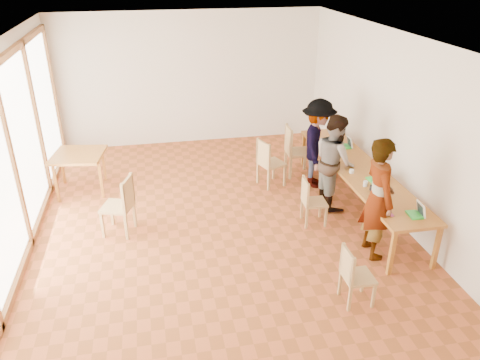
% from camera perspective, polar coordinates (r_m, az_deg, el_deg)
% --- Properties ---
extents(ground, '(8.00, 8.00, 0.00)m').
position_cam_1_polar(ground, '(7.82, -2.64, -5.60)').
color(ground, '#AC5229').
rests_on(ground, ground).
extents(wall_back, '(6.00, 0.10, 3.00)m').
position_cam_1_polar(wall_back, '(10.95, -6.10, 12.14)').
color(wall_back, beige).
rests_on(wall_back, ground).
extents(wall_front, '(6.00, 0.10, 3.00)m').
position_cam_1_polar(wall_front, '(3.79, 6.66, -17.39)').
color(wall_front, beige).
rests_on(wall_front, ground).
extents(wall_right, '(0.10, 8.00, 3.00)m').
position_cam_1_polar(wall_right, '(8.11, 18.67, 5.95)').
color(wall_right, beige).
rests_on(wall_right, ground).
extents(window_wall, '(0.10, 8.00, 3.00)m').
position_cam_1_polar(window_wall, '(7.37, -26.30, 2.59)').
color(window_wall, white).
rests_on(window_wall, ground).
extents(ceiling, '(6.00, 8.00, 0.04)m').
position_cam_1_polar(ceiling, '(6.75, -3.19, 16.80)').
color(ceiling, white).
rests_on(ceiling, wall_back).
extents(communal_table, '(0.80, 4.00, 0.75)m').
position_cam_1_polar(communal_table, '(8.33, 14.29, 1.12)').
color(communal_table, '#A86E25').
rests_on(communal_table, ground).
extents(side_table, '(0.90, 0.90, 0.75)m').
position_cam_1_polar(side_table, '(9.17, -19.10, 2.58)').
color(side_table, '#A86E25').
rests_on(side_table, ground).
extents(chair_near, '(0.38, 0.38, 0.43)m').
position_cam_1_polar(chair_near, '(6.15, 13.58, -10.69)').
color(chair_near, tan).
rests_on(chair_near, ground).
extents(chair_mid, '(0.40, 0.40, 0.43)m').
position_cam_1_polar(chair_mid, '(7.74, 8.50, -2.04)').
color(chair_mid, tan).
rests_on(chair_mid, ground).
extents(chair_far, '(0.56, 0.56, 0.50)m').
position_cam_1_polar(chair_far, '(8.90, 3.36, 2.65)').
color(chair_far, tan).
rests_on(chair_far, ground).
extents(chair_empty, '(0.50, 0.50, 0.54)m').
position_cam_1_polar(chair_empty, '(9.39, 6.54, 4.15)').
color(chair_empty, tan).
rests_on(chair_empty, ground).
extents(chair_spare, '(0.58, 0.58, 0.52)m').
position_cam_1_polar(chair_spare, '(7.57, -14.13, -2.36)').
color(chair_spare, tan).
rests_on(chair_spare, ground).
extents(person_near, '(0.46, 0.69, 1.84)m').
position_cam_1_polar(person_near, '(6.99, 16.49, -2.17)').
color(person_near, gray).
rests_on(person_near, ground).
extents(person_mid, '(0.64, 0.82, 1.67)m').
position_cam_1_polar(person_mid, '(8.28, 11.43, 2.27)').
color(person_mid, gray).
rests_on(person_mid, ground).
extents(person_far, '(1.02, 1.27, 1.71)m').
position_cam_1_polar(person_far, '(8.93, 9.40, 4.38)').
color(person_far, gray).
rests_on(person_far, ground).
extents(laptop_near, '(0.22, 0.25, 0.20)m').
position_cam_1_polar(laptop_near, '(7.05, 20.84, -3.66)').
color(laptop_near, green).
rests_on(laptop_near, communal_table).
extents(laptop_mid, '(0.22, 0.25, 0.20)m').
position_cam_1_polar(laptop_mid, '(7.91, 16.29, 0.31)').
color(laptop_mid, green).
rests_on(laptop_mid, communal_table).
extents(laptop_far, '(0.21, 0.25, 0.20)m').
position_cam_1_polar(laptop_far, '(9.17, 12.95, 4.29)').
color(laptop_far, green).
rests_on(laptop_far, communal_table).
extents(yellow_mug, '(0.15, 0.15, 0.09)m').
position_cam_1_polar(yellow_mug, '(9.34, 11.44, 4.76)').
color(yellow_mug, orange).
rests_on(yellow_mug, communal_table).
extents(green_bottle, '(0.07, 0.07, 0.28)m').
position_cam_1_polar(green_bottle, '(7.67, 16.06, 0.22)').
color(green_bottle, '#1B8044').
rests_on(green_bottle, communal_table).
extents(clear_glass, '(0.07, 0.07, 0.09)m').
position_cam_1_polar(clear_glass, '(7.67, 15.04, -0.43)').
color(clear_glass, silver).
rests_on(clear_glass, communal_table).
extents(condiment_cup, '(0.08, 0.08, 0.06)m').
position_cam_1_polar(condiment_cup, '(8.09, 13.45, 1.05)').
color(condiment_cup, white).
rests_on(condiment_cup, communal_table).
extents(pink_phone, '(0.05, 0.10, 0.01)m').
position_cam_1_polar(pink_phone, '(6.96, 17.91, -4.03)').
color(pink_phone, '#DE499B').
rests_on(pink_phone, communal_table).
extents(black_pouch, '(0.16, 0.26, 0.09)m').
position_cam_1_polar(black_pouch, '(7.50, 16.49, -1.27)').
color(black_pouch, black).
rests_on(black_pouch, communal_table).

